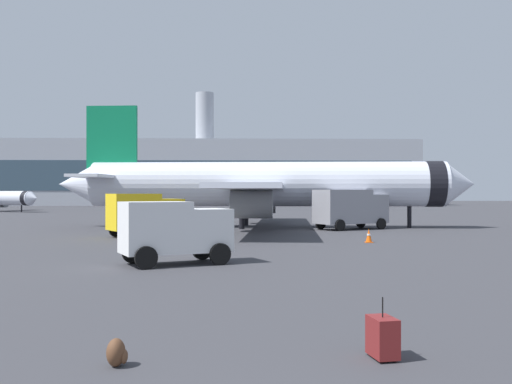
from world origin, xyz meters
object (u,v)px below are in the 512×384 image
Objects in this scene: rolling_suitcase at (383,337)px; traveller_backpack at (117,353)px; service_truck at (145,213)px; fuel_truck at (350,207)px; safety_cone_near at (156,224)px; cargo_van at (174,229)px; safety_cone_mid at (369,236)px; airplane_at_gate at (265,185)px.

traveller_backpack is at bearing -176.22° from rolling_suitcase.
service_truck is 4.77× the size of rolling_suitcase.
safety_cone_near is (-16.04, 2.96, -1.44)m from fuel_truck.
safety_cone_near is at bearing 99.73° from cargo_van.
cargo_van is at bearing -136.11° from safety_cone_mid.
service_truck is at bearing 107.13° from rolling_suitcase.
cargo_van is at bearing 92.26° from traveller_backpack.
cargo_van is (-4.94, -25.20, -2.21)m from airplane_at_gate.
airplane_at_gate is at bearing -0.05° from safety_cone_near.
service_truck reaches higher than cargo_van.
rolling_suitcase is at bearing -69.18° from cargo_van.
service_truck reaches higher than rolling_suitcase.
cargo_van is at bearing 110.82° from rolling_suitcase.
cargo_van is (-11.72, -22.24, -0.32)m from fuel_truck.
cargo_van is at bearing -101.09° from airplane_at_gate.
fuel_truck is at bearing 83.93° from safety_cone_mid.
service_truck reaches higher than safety_cone_mid.
safety_cone_near is 1.41× the size of traveller_backpack.
rolling_suitcase is (8.81, -28.59, -1.22)m from service_truck.
service_truck is at bearing 103.63° from cargo_van.
cargo_van is at bearing -80.27° from safety_cone_near.
traveller_backpack is (-4.64, -0.31, -0.16)m from rolling_suitcase.
rolling_suitcase is (-6.53, -35.91, -1.38)m from fuel_truck.
airplane_at_gate reaches higher than rolling_suitcase.
fuel_truck is at bearing 25.50° from service_truck.
traveller_backpack is at bearing -82.91° from safety_cone_near.
airplane_at_gate is 39.00m from rolling_suitcase.
rolling_suitcase reaches higher than traveller_backpack.
service_truck reaches higher than safety_cone_near.
traveller_backpack is (-11.17, -36.21, -1.54)m from fuel_truck.
service_truck is 0.82× the size of fuel_truck.
airplane_at_gate is at bearing 90.38° from rolling_suitcase.
service_truck is 29.94m from rolling_suitcase.
airplane_at_gate is 39.56m from traveller_backpack.
airplane_at_gate is 13.52m from service_truck.
service_truck is at bearing 160.75° from safety_cone_mid.
fuel_truck reaches higher than safety_cone_near.
safety_cone_mid is at bearing -96.07° from fuel_truck.
service_truck is 29.23m from traveller_backpack.
fuel_truck reaches higher than rolling_suitcase.
fuel_truck reaches higher than traveller_backpack.
service_truck is at bearing -154.50° from fuel_truck.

